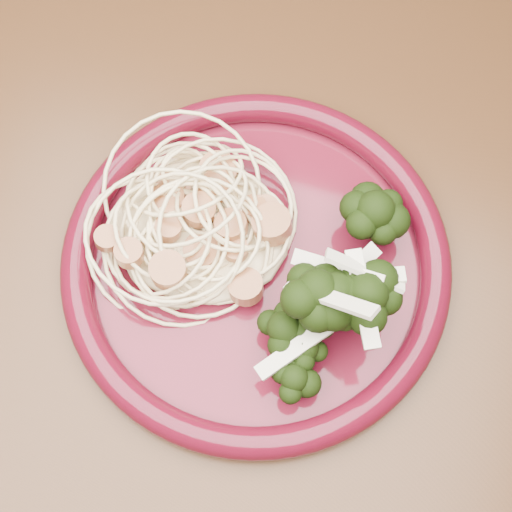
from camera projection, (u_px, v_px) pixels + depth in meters
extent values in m
plane|color=brown|center=(222.00, 392.00, 1.25)|extent=(3.50, 3.50, 0.00)
cube|color=#472814|center=(182.00, 209.00, 0.58)|extent=(1.20, 0.80, 0.04)
cylinder|color=#510E1C|center=(256.00, 265.00, 0.53)|extent=(0.34, 0.34, 0.01)
torus|color=#510616|center=(256.00, 260.00, 0.52)|extent=(0.35, 0.35, 0.02)
ellipsoid|color=beige|center=(200.00, 224.00, 0.52)|extent=(0.16, 0.15, 0.03)
ellipsoid|color=black|center=(329.00, 289.00, 0.49)|extent=(0.13, 0.17, 0.05)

